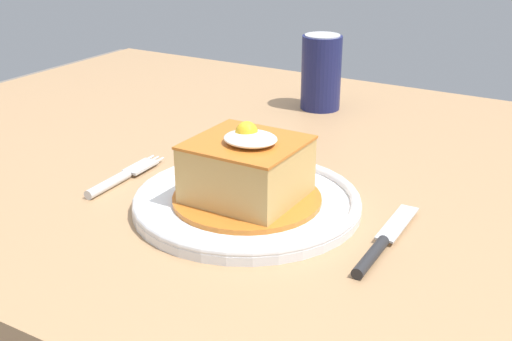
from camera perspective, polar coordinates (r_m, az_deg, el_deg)
dining_table at (r=0.94m, az=1.78°, el=-4.63°), size 1.30×0.89×0.72m
main_plate at (r=0.75m, az=-0.78°, el=-2.70°), size 0.26×0.26×0.02m
sandwich_meal at (r=0.73m, az=-0.79°, el=-0.14°), size 0.17×0.17×0.09m
fork at (r=0.83m, az=-11.76°, el=-0.66°), size 0.02×0.14×0.01m
knife at (r=0.67m, az=10.61°, el=-6.48°), size 0.02×0.17×0.01m
soda_can at (r=1.11m, az=5.67°, el=8.47°), size 0.07×0.07×0.12m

